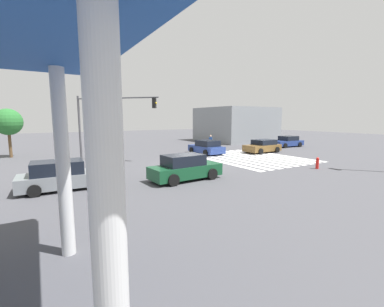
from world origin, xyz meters
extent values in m
plane|color=#47474C|center=(0.00, 0.00, 0.00)|extent=(115.57, 115.57, 0.00)
cube|color=silver|center=(0.00, -10.29, 0.00)|extent=(10.50, 0.60, 0.01)
cube|color=silver|center=(0.00, -9.34, 0.00)|extent=(10.50, 0.60, 0.01)
cube|color=silver|center=(0.00, -8.39, 0.00)|extent=(10.50, 0.60, 0.01)
cube|color=silver|center=(0.00, -7.44, 0.00)|extent=(10.50, 0.60, 0.01)
cube|color=silver|center=(0.00, -6.49, 0.00)|extent=(10.50, 0.60, 0.01)
cube|color=silver|center=(0.00, -5.54, 0.00)|extent=(10.50, 0.60, 0.01)
cube|color=silver|center=(0.00, -4.59, 0.00)|extent=(10.50, 0.60, 0.01)
cube|color=silver|center=(0.00, -3.64, 0.00)|extent=(10.50, 0.60, 0.01)
cube|color=silver|center=(0.00, -2.69, 0.00)|extent=(10.50, 0.60, 0.01)
cylinder|color=#47474C|center=(7.38, 7.38, 2.84)|extent=(0.18, 0.18, 5.69)
cylinder|color=#47474C|center=(4.69, 4.69, 5.44)|extent=(5.46, 5.46, 0.12)
cube|color=black|center=(5.77, 5.77, 4.97)|extent=(0.40, 0.40, 0.84)
sphere|color=red|center=(5.65, 5.65, 4.97)|extent=(0.16, 0.16, 0.16)
cube|color=black|center=(2.27, 2.27, 4.97)|extent=(0.40, 0.40, 0.84)
sphere|color=gold|center=(2.16, 2.16, 4.97)|extent=(0.16, 0.16, 0.16)
cube|color=gray|center=(-2.84, 9.65, 0.51)|extent=(2.03, 4.47, 0.69)
cube|color=black|center=(-2.83, 9.96, 1.19)|extent=(1.76, 2.51, 0.67)
cylinder|color=black|center=(-1.96, 8.24, 0.30)|extent=(0.25, 0.61, 0.60)
cylinder|color=black|center=(-3.84, 8.32, 0.30)|extent=(0.25, 0.61, 0.60)
cylinder|color=black|center=(-1.84, 10.97, 0.30)|extent=(0.25, 0.61, 0.60)
cylinder|color=black|center=(-3.72, 11.05, 0.30)|extent=(0.25, 0.61, 0.60)
cube|color=#144728|center=(-4.43, 3.16, 0.55)|extent=(1.96, 4.52, 0.72)
cube|color=black|center=(-4.44, 3.32, 1.24)|extent=(1.67, 2.46, 0.65)
cylinder|color=black|center=(-3.48, 1.83, 0.34)|extent=(0.26, 0.69, 0.68)
cylinder|color=black|center=(-5.23, 1.73, 0.34)|extent=(0.26, 0.69, 0.68)
cylinder|color=black|center=(-3.64, 4.58, 0.34)|extent=(0.26, 0.69, 0.68)
cylinder|color=black|center=(-5.39, 4.48, 0.34)|extent=(0.26, 0.69, 0.68)
cube|color=brown|center=(2.10, -10.27, 0.52)|extent=(2.04, 4.28, 0.69)
cube|color=black|center=(2.11, -10.56, 1.13)|extent=(1.78, 2.44, 0.54)
cylinder|color=black|center=(1.08, -9.00, 0.31)|extent=(0.24, 0.63, 0.62)
cylinder|color=black|center=(3.02, -8.93, 0.31)|extent=(0.24, 0.63, 0.62)
cylinder|color=black|center=(1.18, -11.61, 0.31)|extent=(0.24, 0.63, 0.62)
cylinder|color=black|center=(3.11, -11.54, 0.31)|extent=(0.24, 0.63, 0.62)
cube|color=navy|center=(4.45, -4.44, 0.51)|extent=(4.18, 2.03, 0.68)
cube|color=black|center=(4.16, -4.45, 1.15)|extent=(2.29, 1.79, 0.60)
cylinder|color=black|center=(5.70, -3.43, 0.31)|extent=(0.63, 0.24, 0.62)
cylinder|color=black|center=(5.75, -5.39, 0.31)|extent=(0.63, 0.24, 0.62)
cylinder|color=black|center=(3.14, -3.49, 0.31)|extent=(0.63, 0.24, 0.62)
cylinder|color=black|center=(3.19, -5.46, 0.31)|extent=(0.63, 0.24, 0.62)
cube|color=navy|center=(4.45, -17.29, 0.50)|extent=(2.09, 4.49, 0.66)
cube|color=black|center=(4.44, -17.58, 1.12)|extent=(1.79, 2.15, 0.58)
cylinder|color=black|center=(3.55, -15.89, 0.31)|extent=(0.25, 0.62, 0.61)
cylinder|color=black|center=(5.48, -15.97, 0.31)|extent=(0.25, 0.62, 0.61)
cylinder|color=black|center=(3.43, -18.62, 0.31)|extent=(0.25, 0.62, 0.61)
cylinder|color=black|center=(5.36, -18.70, 0.31)|extent=(0.25, 0.62, 0.61)
cylinder|color=silver|center=(-15.17, 10.23, 2.51)|extent=(0.36, 0.36, 5.02)
cylinder|color=silver|center=(-10.22, 10.23, 2.51)|extent=(0.36, 0.36, 5.02)
cube|color=gray|center=(14.78, -17.36, 2.70)|extent=(10.19, 10.19, 5.40)
cylinder|color=brown|center=(7.47, -7.28, 0.41)|extent=(0.14, 0.14, 0.83)
cylinder|color=brown|center=(7.58, -7.17, 0.41)|extent=(0.14, 0.14, 0.83)
cube|color=#284C93|center=(7.53, -7.23, 1.15)|extent=(0.41, 0.41, 0.65)
sphere|color=tan|center=(7.53, -7.23, 1.59)|extent=(0.22, 0.22, 0.22)
cylinder|color=brown|center=(12.01, 12.96, 1.16)|extent=(0.26, 0.26, 2.33)
sphere|color=#286B2D|center=(12.01, 12.96, 3.39)|extent=(2.49, 2.49, 2.49)
cylinder|color=red|center=(-6.56, -6.90, 0.35)|extent=(0.22, 0.22, 0.70)
sphere|color=red|center=(-6.56, -6.90, 0.76)|extent=(0.20, 0.20, 0.20)
camera|label=1|loc=(-17.71, 10.79, 3.73)|focal=24.00mm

